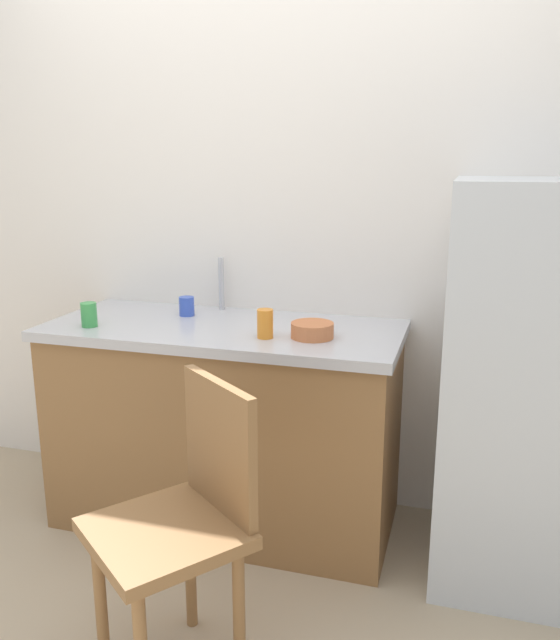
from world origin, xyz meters
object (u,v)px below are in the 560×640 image
Objects in this scene: cup_orange at (265,324)px; terracotta_bowl at (312,330)px; refrigerator at (521,386)px; chair at (184,518)px; cup_blue at (187,306)px; cup_green at (89,315)px.

terracotta_bowl is at bearing 17.66° from cup_orange.
chair is (-0.95, -0.80, -0.22)m from refrigerator.
refrigerator reaches higher than chair.
chair is 5.57× the size of terracotta_bowl.
refrigerator is 13.24× the size of cup_orange.
refrigerator is at bearing -5.20° from cup_blue.
terracotta_bowl is at bearing -17.44° from cup_blue.
terracotta_bowl is at bearing 5.96° from cup_green.
terracotta_bowl is 1.66× the size of cup_green.
cup_orange reaches higher than terracotta_bowl.
cup_blue is (-0.40, 0.93, 0.40)m from chair.
terracotta_bowl is (0.20, 0.74, 0.38)m from chair.
refrigerator is 9.00× the size of terracotta_bowl.
chair is at bearing -43.12° from cup_green.
cup_orange is at bearing 125.68° from chair.
chair is 0.86m from terracotta_bowl.
cup_orange reaches higher than cup_green.
cup_blue is at bearing 151.27° from chair.
refrigerator is at bearing 4.87° from terracotta_bowl.
terracotta_bowl is 0.18m from cup_orange.
cup_blue is at bearing 150.65° from cup_orange.
cup_green reaches higher than chair.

